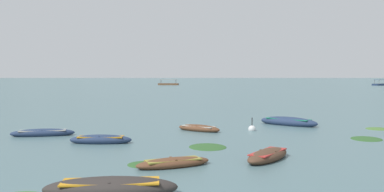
# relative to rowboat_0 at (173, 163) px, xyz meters

# --- Properties ---
(ground_plane) EXTENTS (6000.00, 6000.00, 0.00)m
(ground_plane) POSITION_rel_rowboat_0_xyz_m (-0.94, 1493.57, -0.14)
(ground_plane) COLOR slate
(mountain_1) EXTENTS (974.25, 974.25, 222.46)m
(mountain_1) POSITION_rel_rowboat_0_xyz_m (-978.42, 2457.89, 111.09)
(mountain_1) COLOR #56665B
(mountain_1) RESTS_ON ground
(mountain_2) EXTENTS (1921.94, 1921.94, 443.20)m
(mountain_2) POSITION_rel_rowboat_0_xyz_m (-41.32, 2272.69, 221.46)
(mountain_2) COLOR slate
(mountain_2) RESTS_ON ground
(mountain_3) EXTENTS (998.67, 998.67, 360.17)m
(mountain_3) POSITION_rel_rowboat_0_xyz_m (904.56, 2291.40, 179.95)
(mountain_3) COLOR slate
(mountain_3) RESTS_ON ground
(rowboat_0) EXTENTS (3.16, 2.28, 0.44)m
(rowboat_0) POSITION_rel_rowboat_0_xyz_m (0.00, 0.00, 0.00)
(rowboat_0) COLOR brown
(rowboat_0) RESTS_ON ground
(rowboat_2) EXTENTS (3.18, 2.44, 0.51)m
(rowboat_2) POSITION_rel_rowboat_0_xyz_m (0.52, 10.28, 0.02)
(rowboat_2) COLOR brown
(rowboat_2) RESTS_ON ground
(rowboat_3) EXTENTS (4.14, 1.76, 0.69)m
(rowboat_3) POSITION_rel_rowboat_0_xyz_m (-1.44, -3.88, 0.07)
(rowboat_3) COLOR #2D2826
(rowboat_3) RESTS_ON ground
(rowboat_5) EXTENTS (4.35, 3.64, 0.76)m
(rowboat_5) POSITION_rel_rowboat_0_xyz_m (6.88, 13.75, 0.10)
(rowboat_5) COLOR navy
(rowboat_5) RESTS_ON ground
(rowboat_6) EXTENTS (3.36, 1.17, 0.57)m
(rowboat_6) POSITION_rel_rowboat_0_xyz_m (-4.47, 5.20, 0.04)
(rowboat_6) COLOR navy
(rowboat_6) RESTS_ON ground
(rowboat_7) EXTENTS (2.59, 3.34, 0.55)m
(rowboat_7) POSITION_rel_rowboat_0_xyz_m (3.88, 1.55, 0.03)
(rowboat_7) COLOR #4C3323
(rowboat_7) RESTS_ON ground
(rowboat_8) EXTENTS (3.80, 1.87, 0.54)m
(rowboat_8) POSITION_rel_rowboat_0_xyz_m (-8.69, 7.51, 0.03)
(rowboat_8) COLOR navy
(rowboat_8) RESTS_ON ground
(ferry_0) EXTENTS (9.05, 6.19, 2.54)m
(ferry_0) POSITION_rel_rowboat_0_xyz_m (67.35, 146.38, 0.31)
(ferry_0) COLOR navy
(ferry_0) RESTS_ON ground
(ferry_1) EXTENTS (8.54, 3.30, 2.54)m
(ferry_1) POSITION_rel_rowboat_0_xyz_m (-18.86, 148.96, 0.31)
(ferry_1) COLOR brown
(ferry_1) RESTS_ON ground
(mooring_buoy) EXTENTS (0.50, 0.50, 1.01)m
(mooring_buoy) POSITION_rel_rowboat_0_xyz_m (3.98, 10.57, -0.03)
(mooring_buoy) COLOR silver
(mooring_buoy) RESTS_ON ground
(weed_patch_0) EXTENTS (2.21, 2.45, 0.14)m
(weed_patch_0) POSITION_rel_rowboat_0_xyz_m (1.24, 4.37, -0.14)
(weed_patch_0) COLOR #2D5628
(weed_patch_0) RESTS_ON ground
(weed_patch_2) EXTENTS (1.82, 1.81, 0.14)m
(weed_patch_2) POSITION_rel_rowboat_0_xyz_m (-1.24, 0.21, -0.14)
(weed_patch_2) COLOR #2D5628
(weed_patch_2) RESTS_ON ground
(weed_patch_3) EXTENTS (2.26, 2.49, 0.14)m
(weed_patch_3) POSITION_rel_rowboat_0_xyz_m (10.16, 7.52, -0.14)
(weed_patch_3) COLOR #2D5628
(weed_patch_3) RESTS_ON ground
(weed_patch_4) EXTENTS (2.25, 2.29, 0.14)m
(weed_patch_4) POSITION_rel_rowboat_0_xyz_m (12.54, 11.99, -0.14)
(weed_patch_4) COLOR #477033
(weed_patch_4) RESTS_ON ground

